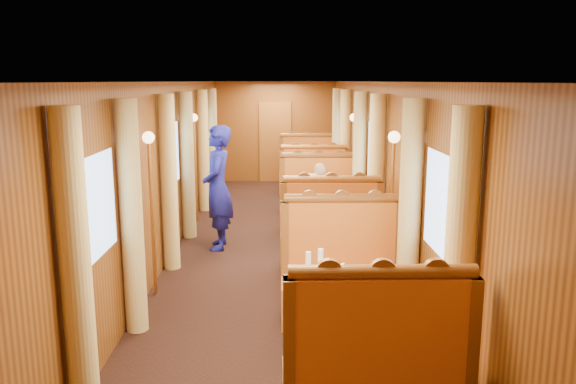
{
  "coord_description": "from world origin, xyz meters",
  "views": [
    {
      "loc": [
        0.07,
        -8.13,
        2.51
      ],
      "look_at": [
        0.2,
        -0.77,
        1.05
      ],
      "focal_mm": 35.0,
      "sensor_mm": 36.0,
      "label": 1
    }
  ],
  "objects_px": {
    "table_near": "(355,326)",
    "banquette_near_fwd": "(375,381)",
    "table_mid": "(324,226)",
    "teapot_back": "(343,276)",
    "teapot_left": "(340,284)",
    "rose_vase_mid": "(325,190)",
    "banquette_near_aft": "(342,281)",
    "fruit_plate": "(390,288)",
    "steward": "(218,188)",
    "banquette_far_fwd": "(313,191)",
    "passenger": "(320,192)",
    "banquette_far_aft": "(308,174)",
    "rose_vase_far": "(312,158)",
    "teapot_right": "(358,284)",
    "tea_tray": "(343,289)",
    "table_far": "(310,184)",
    "banquette_mid_fwd": "(330,242)",
    "banquette_mid_aft": "(319,208)"
  },
  "relations": [
    {
      "from": "banquette_near_aft",
      "to": "teapot_left",
      "type": "distance_m",
      "value": 1.22
    },
    {
      "from": "table_mid",
      "to": "teapot_back",
      "type": "xyz_separation_m",
      "value": [
        -0.11,
        -3.44,
        0.45
      ]
    },
    {
      "from": "banquette_near_aft",
      "to": "banquette_far_fwd",
      "type": "relative_size",
      "value": 1.0
    },
    {
      "from": "teapot_left",
      "to": "fruit_plate",
      "type": "distance_m",
      "value": 0.44
    },
    {
      "from": "steward",
      "to": "rose_vase_far",
      "type": "bearing_deg",
      "value": 151.07
    },
    {
      "from": "banquette_near_aft",
      "to": "banquette_far_aft",
      "type": "bearing_deg",
      "value": 90.0
    },
    {
      "from": "table_mid",
      "to": "table_far",
      "type": "relative_size",
      "value": 1.0
    },
    {
      "from": "banquette_near_fwd",
      "to": "rose_vase_far",
      "type": "xyz_separation_m",
      "value": [
        0.03,
        7.98,
        0.5
      ]
    },
    {
      "from": "table_near",
      "to": "banquette_mid_fwd",
      "type": "bearing_deg",
      "value": 90.0
    },
    {
      "from": "banquette_far_fwd",
      "to": "banquette_far_aft",
      "type": "xyz_separation_m",
      "value": [
        0.0,
        2.03,
        0.0
      ]
    },
    {
      "from": "fruit_plate",
      "to": "teapot_right",
      "type": "bearing_deg",
      "value": -174.22
    },
    {
      "from": "table_mid",
      "to": "table_near",
      "type": "bearing_deg",
      "value": -90.0
    },
    {
      "from": "banquette_far_fwd",
      "to": "banquette_near_fwd",
      "type": "bearing_deg",
      "value": -90.0
    },
    {
      "from": "banquette_mid_fwd",
      "to": "teapot_right",
      "type": "bearing_deg",
      "value": -90.05
    },
    {
      "from": "banquette_near_aft",
      "to": "table_far",
      "type": "xyz_separation_m",
      "value": [
        0.0,
        5.99,
        -0.05
      ]
    },
    {
      "from": "banquette_near_aft",
      "to": "rose_vase_far",
      "type": "height_order",
      "value": "banquette_near_aft"
    },
    {
      "from": "tea_tray",
      "to": "teapot_back",
      "type": "bearing_deg",
      "value": 81.38
    },
    {
      "from": "table_mid",
      "to": "banquette_far_aft",
      "type": "xyz_separation_m",
      "value": [
        0.0,
        4.51,
        0.05
      ]
    },
    {
      "from": "banquette_far_aft",
      "to": "fruit_plate",
      "type": "relative_size",
      "value": 6.56
    },
    {
      "from": "tea_tray",
      "to": "fruit_plate",
      "type": "bearing_deg",
      "value": -0.73
    },
    {
      "from": "banquette_mid_fwd",
      "to": "banquette_far_fwd",
      "type": "relative_size",
      "value": 1.0
    },
    {
      "from": "table_near",
      "to": "banquette_near_fwd",
      "type": "relative_size",
      "value": 0.78
    },
    {
      "from": "table_near",
      "to": "teapot_right",
      "type": "height_order",
      "value": "teapot_right"
    },
    {
      "from": "tea_tray",
      "to": "teapot_right",
      "type": "bearing_deg",
      "value": -14.86
    },
    {
      "from": "banquette_near_fwd",
      "to": "banquette_far_fwd",
      "type": "xyz_separation_m",
      "value": [
        0.0,
        7.0,
        0.0
      ]
    },
    {
      "from": "fruit_plate",
      "to": "passenger",
      "type": "height_order",
      "value": "passenger"
    },
    {
      "from": "banquette_far_fwd",
      "to": "banquette_far_aft",
      "type": "distance_m",
      "value": 2.03
    },
    {
      "from": "rose_vase_mid",
      "to": "passenger",
      "type": "bearing_deg",
      "value": 90.58
    },
    {
      "from": "banquette_mid_fwd",
      "to": "steward",
      "type": "xyz_separation_m",
      "value": [
        -1.59,
        1.16,
        0.51
      ]
    },
    {
      "from": "table_mid",
      "to": "teapot_right",
      "type": "height_order",
      "value": "teapot_right"
    },
    {
      "from": "banquette_near_aft",
      "to": "table_near",
      "type": "bearing_deg",
      "value": -90.0
    },
    {
      "from": "teapot_left",
      "to": "rose_vase_mid",
      "type": "bearing_deg",
      "value": 69.1
    },
    {
      "from": "fruit_plate",
      "to": "banquette_far_aft",
      "type": "bearing_deg",
      "value": 91.97
    },
    {
      "from": "teapot_right",
      "to": "steward",
      "type": "relative_size",
      "value": 0.08
    },
    {
      "from": "teapot_back",
      "to": "table_mid",
      "type": "bearing_deg",
      "value": 105.38
    },
    {
      "from": "banquette_near_aft",
      "to": "passenger",
      "type": "xyz_separation_m",
      "value": [
        -0.0,
        3.26,
        0.32
      ]
    },
    {
      "from": "rose_vase_mid",
      "to": "steward",
      "type": "distance_m",
      "value": 1.6
    },
    {
      "from": "fruit_plate",
      "to": "banquette_mid_aft",
      "type": "bearing_deg",
      "value": 93.46
    },
    {
      "from": "banquette_far_fwd",
      "to": "table_mid",
      "type": "bearing_deg",
      "value": -90.0
    },
    {
      "from": "banquette_near_aft",
      "to": "banquette_mid_fwd",
      "type": "xyz_separation_m",
      "value": [
        0.0,
        1.47,
        0.0
      ]
    },
    {
      "from": "fruit_plate",
      "to": "teapot_left",
      "type": "bearing_deg",
      "value": -175.34
    },
    {
      "from": "teapot_left",
      "to": "steward",
      "type": "distance_m",
      "value": 4.03
    },
    {
      "from": "fruit_plate",
      "to": "steward",
      "type": "height_order",
      "value": "steward"
    },
    {
      "from": "table_mid",
      "to": "steward",
      "type": "bearing_deg",
      "value": 174.78
    },
    {
      "from": "teapot_back",
      "to": "rose_vase_mid",
      "type": "distance_m",
      "value": 3.42
    },
    {
      "from": "table_mid",
      "to": "teapot_left",
      "type": "bearing_deg",
      "value": -92.48
    },
    {
      "from": "table_far",
      "to": "fruit_plate",
      "type": "bearing_deg",
      "value": -87.75
    },
    {
      "from": "banquette_far_fwd",
      "to": "teapot_right",
      "type": "distance_m",
      "value": 6.12
    },
    {
      "from": "teapot_right",
      "to": "rose_vase_far",
      "type": "distance_m",
      "value": 7.09
    },
    {
      "from": "table_far",
      "to": "teapot_back",
      "type": "bearing_deg",
      "value": -90.88
    }
  ]
}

